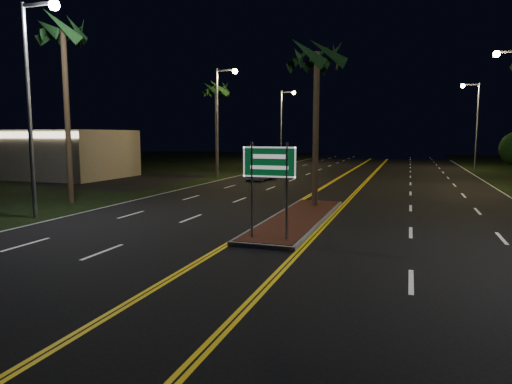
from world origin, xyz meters
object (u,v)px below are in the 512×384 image
at_px(streetlight_left_mid, 221,110).
at_px(palm_left_far, 216,90).
at_px(commercial_building, 39,154).
at_px(car_far, 284,161).
at_px(highway_sign, 269,171).
at_px(streetlight_left_far, 284,118).
at_px(car_near, 261,171).
at_px(streetlight_left_near, 35,85).
at_px(streetlight_right_far, 474,115).
at_px(median_island, 298,219).
at_px(palm_median, 317,56).
at_px(palm_left_near, 63,33).

height_order(streetlight_left_mid, palm_left_far, streetlight_left_mid).
xyz_separation_m(commercial_building, palm_left_far, (13.20, 8.01, 5.74)).
bearing_deg(car_far, highway_sign, -83.47).
bearing_deg(commercial_building, palm_left_far, 31.25).
distance_m(streetlight_left_far, car_near, 21.82).
relative_size(streetlight_left_near, streetlight_right_far, 1.00).
bearing_deg(streetlight_left_far, median_island, -74.00).
height_order(palm_left_far, car_far, palm_left_far).
distance_m(streetlight_left_near, streetlight_left_mid, 20.00).
bearing_deg(palm_left_far, commercial_building, -148.75).
xyz_separation_m(highway_sign, car_near, (-6.89, 20.28, -1.69)).
height_order(commercial_building, streetlight_left_near, streetlight_left_near).
distance_m(median_island, car_near, 17.50).
distance_m(palm_median, car_far, 27.02).
relative_size(streetlight_left_mid, palm_left_near, 0.92).
distance_m(car_near, car_far, 12.41).
height_order(streetlight_right_far, car_far, streetlight_right_far).
distance_m(median_island, streetlight_right_far, 37.00).
relative_size(commercial_building, car_far, 2.84).
xyz_separation_m(median_island, streetlight_right_far, (10.61, 35.00, 5.57)).
height_order(palm_median, palm_left_far, palm_left_far).
distance_m(streetlight_left_near, car_near, 20.05).
relative_size(highway_sign, streetlight_left_mid, 0.36).
bearing_deg(car_far, palm_left_near, -106.46).
bearing_deg(streetlight_left_mid, palm_median, -51.83).
xyz_separation_m(commercial_building, streetlight_right_far, (36.61, 22.01, 3.65)).
height_order(highway_sign, streetlight_left_mid, streetlight_left_mid).
bearing_deg(median_island, streetlight_left_far, 106.00).
bearing_deg(streetlight_left_mid, commercial_building, -165.39).
distance_m(palm_left_far, car_far, 11.04).
xyz_separation_m(commercial_building, streetlight_left_near, (15.39, -15.99, 3.65)).
relative_size(median_island, car_near, 2.40).
bearing_deg(streetlight_left_near, streetlight_right_far, 60.81).
bearing_deg(palm_left_near, streetlight_left_near, -64.74).
bearing_deg(car_far, palm_left_far, -128.98).
distance_m(commercial_building, streetlight_left_far, 28.75).
bearing_deg(palm_left_far, highway_sign, -63.08).
bearing_deg(streetlight_right_far, highway_sign, -105.15).
xyz_separation_m(highway_sign, streetlight_left_near, (-10.61, 1.20, 3.25)).
xyz_separation_m(palm_left_near, palm_left_far, (-0.30, 20.00, -0.93)).
height_order(highway_sign, palm_left_far, palm_left_far).
bearing_deg(palm_left_near, streetlight_left_far, 87.00).
bearing_deg(palm_left_near, streetlight_right_far, 55.79).
relative_size(commercial_building, palm_median, 1.81).
bearing_deg(highway_sign, car_near, 108.76).
distance_m(streetlight_right_far, car_near, 26.25).
bearing_deg(palm_left_near, palm_median, 11.31).
distance_m(highway_sign, palm_left_near, 14.92).
distance_m(streetlight_left_mid, palm_median, 17.25).
xyz_separation_m(commercial_building, streetlight_left_mid, (15.39, 4.01, 3.65)).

